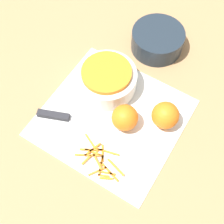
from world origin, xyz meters
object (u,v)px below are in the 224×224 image
orange_left (165,115)px  orange_right (124,119)px  knife (63,117)px  bowl_dark (157,40)px  bowl_speckled (107,79)px

orange_left → orange_right: 0.12m
knife → orange_left: (0.25, 0.14, 0.03)m
orange_left → orange_right: (-0.09, -0.07, -0.00)m
bowl_dark → orange_right: size_ratio=2.25×
bowl_dark → knife: size_ratio=0.72×
bowl_speckled → orange_left: orange_left is taller
bowl_dark → knife: 0.40m
bowl_dark → bowl_speckled: bearing=-104.4°
bowl_dark → orange_right: 0.32m
knife → orange_right: orange_right is taller
knife → orange_right: (0.16, 0.07, 0.03)m
orange_right → bowl_speckled: bearing=141.9°
bowl_speckled → bowl_dark: size_ratio=1.06×
orange_left → knife: bearing=-150.6°
bowl_speckled → orange_right: 0.14m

